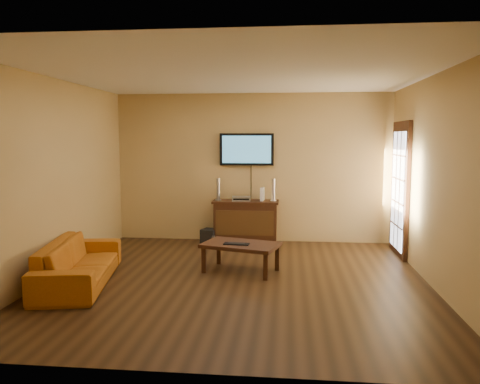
# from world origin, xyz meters

# --- Properties ---
(ground_plane) EXTENTS (5.00, 5.00, 0.00)m
(ground_plane) POSITION_xyz_m (0.00, 0.00, 0.00)
(ground_plane) COLOR black
(ground_plane) RESTS_ON ground
(room_walls) EXTENTS (5.00, 5.00, 5.00)m
(room_walls) POSITION_xyz_m (0.00, 0.62, 1.69)
(room_walls) COLOR tan
(room_walls) RESTS_ON ground
(french_door) EXTENTS (0.07, 1.02, 2.22)m
(french_door) POSITION_xyz_m (2.46, 1.70, 1.05)
(french_door) COLOR black
(french_door) RESTS_ON ground
(media_console) EXTENTS (1.18, 0.45, 0.78)m
(media_console) POSITION_xyz_m (-0.10, 2.27, 0.39)
(media_console) COLOR black
(media_console) RESTS_ON ground
(television) EXTENTS (0.98, 0.08, 0.58)m
(television) POSITION_xyz_m (-0.10, 2.45, 1.69)
(television) COLOR black
(television) RESTS_ON ground
(coffee_table) EXTENTS (1.17, 0.89, 0.41)m
(coffee_table) POSITION_xyz_m (-0.00, 0.44, 0.36)
(coffee_table) COLOR black
(coffee_table) RESTS_ON ground
(sofa) EXTENTS (0.90, 1.99, 0.75)m
(sofa) POSITION_xyz_m (-2.04, -0.32, 0.38)
(sofa) COLOR #A95A12
(sofa) RESTS_ON ground
(speaker_left) EXTENTS (0.11, 0.11, 0.40)m
(speaker_left) POSITION_xyz_m (-0.59, 2.27, 0.96)
(speaker_left) COLOR silver
(speaker_left) RESTS_ON media_console
(speaker_right) EXTENTS (0.11, 0.11, 0.40)m
(speaker_right) POSITION_xyz_m (0.40, 2.28, 0.96)
(speaker_right) COLOR silver
(speaker_right) RESTS_ON media_console
(av_receiver) EXTENTS (0.35, 0.26, 0.08)m
(av_receiver) POSITION_xyz_m (-0.17, 2.27, 0.81)
(av_receiver) COLOR silver
(av_receiver) RESTS_ON media_console
(game_console) EXTENTS (0.07, 0.18, 0.24)m
(game_console) POSITION_xyz_m (0.20, 2.30, 0.89)
(game_console) COLOR white
(game_console) RESTS_ON media_console
(subwoofer) EXTENTS (0.33, 0.33, 0.26)m
(subwoofer) POSITION_xyz_m (-0.74, 2.16, 0.13)
(subwoofer) COLOR black
(subwoofer) RESTS_ON ground
(bottle) EXTENTS (0.07, 0.07, 0.21)m
(bottle) POSITION_xyz_m (-0.62, 1.88, 0.10)
(bottle) COLOR white
(bottle) RESTS_ON ground
(keyboard) EXTENTS (0.37, 0.16, 0.02)m
(keyboard) POSITION_xyz_m (-0.05, 0.36, 0.42)
(keyboard) COLOR black
(keyboard) RESTS_ON coffee_table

